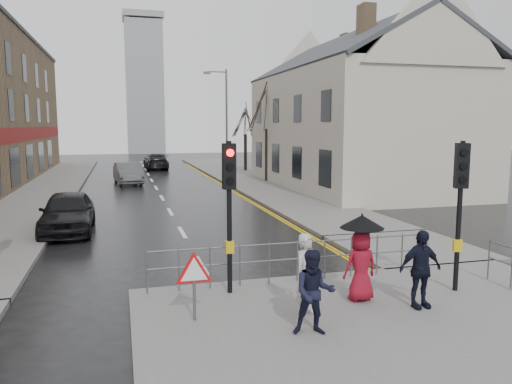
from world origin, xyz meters
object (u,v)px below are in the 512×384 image
pedestrian_b (314,292)px  pedestrian_a (307,275)px  car_parked (68,212)px  pedestrian_d (420,269)px  pedestrian_with_umbrella (361,252)px  car_mid (128,173)px

pedestrian_b → pedestrian_a: bearing=92.7°
pedestrian_b → car_parked: pedestrian_b is taller
pedestrian_d → car_parked: 12.91m
pedestrian_a → pedestrian_d: bearing=-30.7°
pedestrian_with_umbrella → pedestrian_d: size_ratio=1.15×
pedestrian_with_umbrella → car_parked: pedestrian_with_umbrella is taller
pedestrian_a → pedestrian_b: (-0.20, -0.89, -0.05)m
pedestrian_b → car_parked: size_ratio=0.35×
pedestrian_b → car_parked: bearing=130.8°
pedestrian_d → car_parked: pedestrian_d is taller
car_parked → car_mid: 15.35m
car_parked → pedestrian_d: bearing=-52.8°
pedestrian_a → car_mid: 25.44m
pedestrian_a → pedestrian_d: pedestrian_a is taller
car_parked → car_mid: (2.35, 15.17, -0.05)m
pedestrian_d → car_parked: size_ratio=0.37×
pedestrian_b → car_mid: bearing=111.7°
pedestrian_with_umbrella → car_mid: size_ratio=0.44×
car_mid → pedestrian_with_umbrella: bearing=-86.8°
pedestrian_d → car_mid: size_ratio=0.38×
pedestrian_b → pedestrian_d: pedestrian_d is taller
pedestrian_b → pedestrian_with_umbrella: bearing=56.0°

